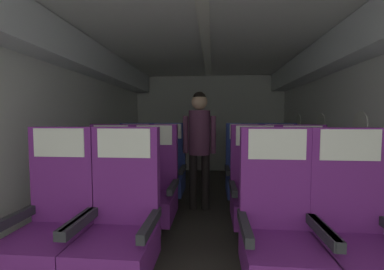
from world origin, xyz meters
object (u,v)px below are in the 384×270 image
object	(u,v)px
seat_a_right_window	(279,233)
flight_attendant	(199,138)
seat_b_left_window	(108,189)
seat_c_right_aisle	(280,174)
seat_b_right_aisle	(304,194)
seat_c_left_aisle	(167,172)
seat_b_left_aisle	(153,190)
seat_a_right_aisle	(355,236)
seat_b_right_window	(255,193)
seat_a_left_window	(53,225)
seat_c_right_window	(244,174)
seat_a_left_aisle	(120,227)
seat_c_left_window	(134,172)

from	to	relation	value
seat_a_right_window	flight_attendant	xyz separation A→B (m)	(-0.60, 1.64, 0.47)
seat_b_left_window	seat_c_right_aisle	size ratio (longest dim) A/B	1.00
seat_b_right_aisle	seat_c_left_aisle	distance (m)	1.70
seat_b_left_aisle	seat_c_right_aisle	bearing A→B (deg)	29.60
seat_b_left_aisle	seat_a_right_aisle	bearing A→B (deg)	-29.87
seat_b_right_aisle	seat_c_left_aisle	world-z (taller)	same
seat_c_right_aisle	seat_a_right_window	bearing A→B (deg)	-105.08
seat_b_right_window	flight_attendant	bearing A→B (deg)	126.43
seat_a_right_aisle	seat_a_right_window	distance (m)	0.45
seat_a_left_window	seat_c_right_window	size ratio (longest dim) A/B	1.00
seat_c_right_aisle	seat_a_left_aisle	bearing A→B (deg)	-131.16
seat_a_right_aisle	seat_c_right_aisle	size ratio (longest dim) A/B	1.00
seat_a_right_window	seat_b_right_aisle	world-z (taller)	same
seat_b_right_window	seat_a_right_window	bearing A→B (deg)	-89.69
seat_c_left_aisle	seat_a_right_window	bearing A→B (deg)	-58.25
seat_a_right_aisle	seat_c_right_window	size ratio (longest dim) A/B	1.00
seat_a_right_aisle	seat_c_left_window	xyz separation A→B (m)	(-1.94, 1.68, 0.00)
seat_a_right_window	seat_c_right_window	xyz separation A→B (m)	(-0.01, 1.67, 0.00)
seat_a_left_window	seat_c_left_window	world-z (taller)	same
seat_b_right_window	seat_c_left_window	size ratio (longest dim) A/B	1.00
seat_b_right_aisle	seat_c_right_aisle	world-z (taller)	same
seat_b_left_aisle	seat_b_right_aisle	xyz separation A→B (m)	(1.48, -0.00, 0.00)
seat_a_right_window	flight_attendant	bearing A→B (deg)	109.95
seat_a_right_aisle	seat_b_right_window	distance (m)	0.96
seat_c_left_aisle	flight_attendant	distance (m)	0.64
seat_b_right_aisle	seat_b_right_window	size ratio (longest dim) A/B	1.00
seat_b_left_window	flight_attendant	xyz separation A→B (m)	(0.89, 0.79, 0.47)
seat_c_left_aisle	seat_c_right_window	bearing A→B (deg)	0.19
flight_attendant	seat_b_right_window	bearing A→B (deg)	-69.72
seat_b_left_window	seat_c_right_aisle	distance (m)	2.11
seat_a_left_window	seat_c_left_aisle	bearing A→B (deg)	74.53
seat_b_left_aisle	flight_attendant	bearing A→B (deg)	61.98
seat_a_left_window	seat_a_right_aisle	distance (m)	1.95
seat_a_left_window	seat_c_left_aisle	xyz separation A→B (m)	(0.46, 1.68, 0.00)
seat_a_right_window	seat_b_right_aisle	size ratio (longest dim) A/B	1.00
seat_a_right_window	seat_c_left_window	world-z (taller)	same
seat_b_right_window	seat_a_left_aisle	bearing A→B (deg)	-140.14
seat_c_left_window	flight_attendant	size ratio (longest dim) A/B	0.74
seat_c_left_aisle	seat_c_right_aisle	world-z (taller)	same
seat_c_left_window	flight_attendant	bearing A→B (deg)	-1.90
seat_b_left_window	seat_b_right_aisle	distance (m)	1.94
seat_c_left_window	seat_c_right_aisle	size ratio (longest dim) A/B	1.00
seat_a_left_window	seat_a_right_window	size ratio (longest dim) A/B	1.00
seat_b_left_aisle	flight_attendant	distance (m)	1.02
seat_b_left_window	seat_b_right_window	size ratio (longest dim) A/B	1.00
flight_attendant	seat_a_right_window	bearing A→B (deg)	-86.20
seat_a_left_aisle	seat_c_right_window	distance (m)	1.96
seat_a_left_window	seat_c_left_aisle	world-z (taller)	same
seat_b_left_window	seat_c_right_aisle	world-z (taller)	same
seat_c_left_window	flight_attendant	xyz separation A→B (m)	(0.89, -0.03, 0.47)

